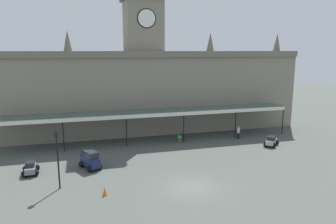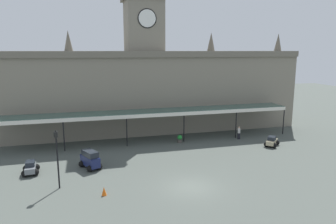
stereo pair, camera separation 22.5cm
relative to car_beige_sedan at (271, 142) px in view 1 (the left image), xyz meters
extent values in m
plane|color=#494F4A|center=(-13.13, -8.45, -0.50)|extent=(140.00, 140.00, 0.00)
cube|color=gray|center=(-13.13, 11.52, 5.08)|extent=(43.72, 6.76, 11.16)
cube|color=#6C6558|center=(-13.13, 7.99, 10.25)|extent=(43.72, 0.30, 0.80)
cube|color=gray|center=(-13.13, 11.52, 13.94)|extent=(4.80, 4.80, 6.58)
cylinder|color=white|center=(-13.13, 9.06, 14.73)|extent=(2.20, 0.12, 2.20)
cylinder|color=black|center=(-13.13, 9.10, 14.73)|extent=(2.46, 0.06, 2.46)
cone|color=#5F594E|center=(-22.96, 11.52, 11.95)|extent=(1.10, 1.10, 2.60)
cone|color=#5F594E|center=(-3.29, 11.52, 11.95)|extent=(1.10, 1.10, 2.60)
cone|color=#5F594E|center=(7.74, 11.52, 11.95)|extent=(1.10, 1.10, 2.60)
cube|color=#38564C|center=(-13.13, 5.94, 3.31)|extent=(35.54, 3.20, 0.16)
cube|color=silver|center=(-13.13, 4.34, 3.11)|extent=(35.54, 0.12, 0.44)
cylinder|color=black|center=(-23.79, 4.49, 1.36)|extent=(0.14, 0.14, 3.73)
cylinder|color=black|center=(-16.68, 4.49, 1.36)|extent=(0.14, 0.14, 3.73)
cylinder|color=black|center=(-9.57, 4.49, 1.36)|extent=(0.14, 0.14, 3.73)
cylinder|color=black|center=(-2.46, 4.49, 1.36)|extent=(0.14, 0.14, 3.73)
cylinder|color=black|center=(4.65, 4.49, 1.36)|extent=(0.14, 0.14, 3.73)
cube|color=tan|center=(0.01, 0.01, 0.02)|extent=(2.10, 2.05, 0.50)
cube|color=#1E232B|center=(-0.03, -0.03, 0.48)|extent=(1.35, 1.34, 0.42)
sphere|color=black|center=(0.20, 0.79, -0.18)|extent=(0.64, 0.64, 0.64)
sphere|color=black|center=(0.80, 0.15, -0.18)|extent=(0.64, 0.64, 0.64)
sphere|color=black|center=(-0.79, -0.14, -0.18)|extent=(0.64, 0.64, 0.64)
sphere|color=black|center=(-0.18, -0.78, -0.18)|extent=(0.64, 0.64, 0.64)
cube|color=#19214C|center=(-21.12, -1.76, 0.24)|extent=(1.89, 2.57, 0.95)
cube|color=#1E232B|center=(-21.10, -1.80, 0.99)|extent=(1.63, 2.10, 0.55)
sphere|color=black|center=(-21.91, -1.20, -0.18)|extent=(0.64, 0.64, 0.64)
sphere|color=black|center=(-21.06, -0.79, -0.18)|extent=(0.64, 0.64, 0.64)
sphere|color=black|center=(-21.18, -2.73, -0.18)|extent=(0.64, 0.64, 0.64)
sphere|color=black|center=(-20.32, -2.32, -0.18)|extent=(0.64, 0.64, 0.64)
cube|color=slate|center=(-26.49, -1.72, 0.02)|extent=(1.00, 2.10, 0.50)
cube|color=#1E232B|center=(-26.49, -1.67, 0.48)|extent=(0.87, 1.15, 0.42)
sphere|color=black|center=(-26.01, -2.37, -0.18)|extent=(0.64, 0.64, 0.64)
sphere|color=black|center=(-26.89, -2.42, -0.18)|extent=(0.64, 0.64, 0.64)
sphere|color=black|center=(-26.09, -1.02, -0.18)|extent=(0.64, 0.64, 0.64)
sphere|color=black|center=(-26.97, -1.08, -0.18)|extent=(0.64, 0.64, 0.64)
cylinder|color=black|center=(-2.50, 3.73, -0.09)|extent=(0.17, 0.17, 0.82)
cylinder|color=black|center=(-2.28, 3.76, -0.09)|extent=(0.17, 0.17, 0.82)
cylinder|color=silver|center=(-2.39, 3.75, 0.63)|extent=(0.34, 0.34, 0.62)
sphere|color=tan|center=(-2.39, 3.75, 1.05)|extent=(0.23, 0.23, 0.23)
cylinder|color=black|center=(-23.72, -5.76, 1.69)|extent=(0.13, 0.13, 4.40)
cube|color=black|center=(-23.72, -5.76, 4.11)|extent=(0.30, 0.30, 0.44)
sphere|color=black|center=(-23.72, -5.76, 4.39)|extent=(0.14, 0.14, 0.14)
cone|color=orange|center=(-20.24, -8.04, -0.16)|extent=(0.40, 0.40, 0.70)
cylinder|color=#47423D|center=(-10.17, 4.28, -0.29)|extent=(0.56, 0.56, 0.42)
sphere|color=#1F822E|center=(-10.17, 4.28, 0.16)|extent=(0.60, 0.60, 0.60)
camera|label=1|loc=(-21.64, -31.67, 10.73)|focal=33.75mm
camera|label=2|loc=(-21.43, -31.73, 10.73)|focal=33.75mm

